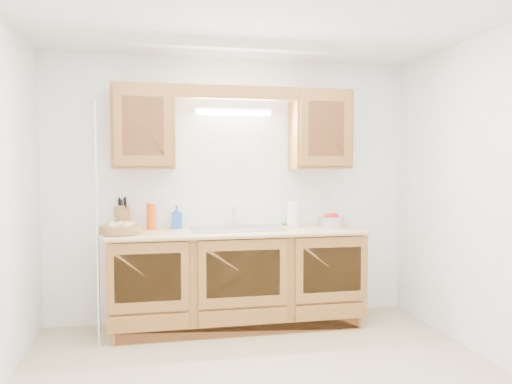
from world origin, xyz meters
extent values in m
plane|color=#C7B38F|center=(0.00, 0.00, 0.00)|extent=(3.50, 3.50, 0.00)
plane|color=white|center=(0.00, 0.00, 2.50)|extent=(3.50, 3.50, 0.00)
cube|color=white|center=(0.00, 1.50, 1.25)|extent=(3.50, 0.02, 2.50)
cube|color=white|center=(0.00, -1.50, 1.25)|extent=(3.50, 0.02, 2.50)
cube|color=white|center=(1.75, 0.00, 1.25)|extent=(0.02, 3.00, 2.50)
cube|color=#A67330|center=(0.00, 1.20, 0.44)|extent=(2.20, 0.60, 0.86)
cube|color=tan|center=(0.00, 1.19, 0.88)|extent=(2.30, 0.63, 0.04)
cube|color=#A67330|center=(-0.83, 1.33, 1.83)|extent=(0.55, 0.33, 0.75)
cube|color=#A67330|center=(0.83, 1.33, 1.83)|extent=(0.55, 0.33, 0.75)
cube|color=#A67330|center=(0.00, 1.19, 2.14)|extent=(2.20, 0.05, 0.12)
cylinder|color=white|center=(0.00, 1.40, 1.98)|extent=(0.70, 0.05, 0.05)
cube|color=white|center=(0.00, 1.43, 2.01)|extent=(0.76, 0.06, 0.05)
cube|color=#9E9EA3|center=(0.00, 1.21, 0.90)|extent=(0.84, 0.46, 0.01)
cube|color=#9E9EA3|center=(-0.21, 1.21, 0.82)|extent=(0.39, 0.40, 0.16)
cube|color=#9E9EA3|center=(0.21, 1.21, 0.82)|extent=(0.39, 0.40, 0.16)
cylinder|color=silver|center=(0.00, 1.41, 0.92)|extent=(0.06, 0.06, 0.04)
cylinder|color=silver|center=(0.00, 1.41, 1.00)|extent=(0.02, 0.02, 0.16)
cylinder|color=silver|center=(0.00, 1.35, 1.09)|extent=(0.02, 0.12, 0.02)
cylinder|color=white|center=(0.12, 1.41, 0.96)|extent=(0.03, 0.03, 0.12)
cylinder|color=silver|center=(-1.20, 0.94, 1.00)|extent=(0.03, 0.03, 2.00)
cube|color=white|center=(0.95, 1.49, 1.15)|extent=(0.08, 0.01, 0.12)
cylinder|color=olive|center=(-1.03, 1.10, 0.94)|extent=(0.46, 0.46, 0.07)
sphere|color=#D8C67F|center=(-1.09, 1.06, 0.97)|extent=(0.09, 0.09, 0.09)
sphere|color=#D8C67F|center=(-0.98, 1.05, 0.97)|extent=(0.09, 0.09, 0.09)
sphere|color=tan|center=(-0.94, 1.14, 0.97)|extent=(0.08, 0.08, 0.08)
sphere|color=#B31D14|center=(-1.05, 1.16, 0.97)|extent=(0.08, 0.08, 0.08)
sphere|color=#72A53F|center=(-1.13, 1.13, 0.97)|extent=(0.08, 0.08, 0.08)
sphere|color=#D8C67F|center=(-1.03, 1.09, 0.97)|extent=(0.09, 0.09, 0.09)
sphere|color=#B31D14|center=(-1.00, 1.19, 0.97)|extent=(0.07, 0.07, 0.07)
cube|color=#A67330|center=(-1.03, 1.43, 1.00)|extent=(0.17, 0.20, 0.23)
cylinder|color=black|center=(-1.06, 1.42, 1.13)|extent=(0.03, 0.04, 0.09)
cylinder|color=black|center=(-1.03, 1.42, 1.13)|extent=(0.03, 0.04, 0.09)
cylinder|color=black|center=(-1.00, 1.42, 1.13)|extent=(0.03, 0.04, 0.09)
cylinder|color=black|center=(-1.05, 1.45, 1.14)|extent=(0.03, 0.04, 0.09)
cylinder|color=black|center=(-1.01, 1.45, 1.14)|extent=(0.03, 0.04, 0.09)
cylinder|color=black|center=(-1.06, 1.48, 1.15)|extent=(0.03, 0.04, 0.09)
cylinder|color=black|center=(-1.00, 1.48, 1.15)|extent=(0.03, 0.04, 0.09)
cylinder|color=#F34F0D|center=(-0.77, 1.37, 1.02)|extent=(0.10, 0.10, 0.24)
cylinder|color=white|center=(-0.77, 1.37, 1.15)|extent=(0.08, 0.08, 0.01)
imported|color=blue|center=(-0.54, 1.39, 1.01)|extent=(0.10, 0.10, 0.21)
cube|color=#CC333F|center=(0.54, 1.43, 0.90)|extent=(0.12, 0.08, 0.01)
cube|color=green|center=(0.54, 1.43, 0.91)|extent=(0.12, 0.08, 0.02)
cylinder|color=silver|center=(0.55, 1.28, 0.91)|extent=(0.14, 0.14, 0.01)
cylinder|color=silver|center=(0.55, 1.28, 1.04)|extent=(0.02, 0.02, 0.27)
cylinder|color=white|center=(0.55, 1.28, 1.02)|extent=(0.14, 0.14, 0.23)
sphere|color=silver|center=(0.55, 1.28, 1.17)|extent=(0.02, 0.02, 0.02)
cylinder|color=silver|center=(0.90, 1.20, 0.95)|extent=(0.29, 0.29, 0.10)
sphere|color=#B31D14|center=(0.87, 1.20, 1.00)|extent=(0.07, 0.07, 0.07)
sphere|color=#B31D14|center=(0.93, 1.22, 1.00)|extent=(0.07, 0.07, 0.07)
sphere|color=#B31D14|center=(0.90, 1.17, 1.00)|extent=(0.07, 0.07, 0.07)
sphere|color=#B31D14|center=(0.94, 1.18, 1.00)|extent=(0.07, 0.07, 0.07)
camera|label=1|loc=(-0.74, -3.27, 1.49)|focal=35.00mm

